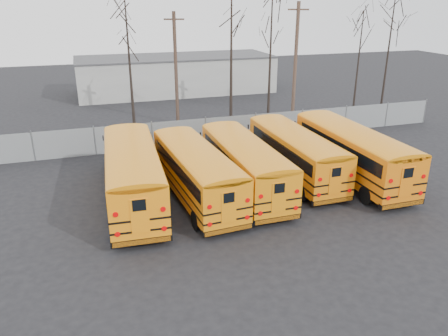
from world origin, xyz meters
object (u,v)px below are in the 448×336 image
object	(u,v)px
bus_a	(132,170)
bus_c	(243,161)
bus_e	(350,148)
utility_pole_right	(295,60)
bus_d	(294,150)
bus_b	(195,168)
utility_pole_left	(176,69)

from	to	relation	value
bus_a	bus_c	xyz separation A→B (m)	(6.16, -0.21, -0.13)
bus_e	utility_pole_right	size ratio (longest dim) A/B	1.14
bus_d	bus_b	bearing A→B (deg)	-169.87
utility_pole_right	bus_e	bearing A→B (deg)	-78.29
bus_a	utility_pole_right	world-z (taller)	utility_pole_right
bus_d	utility_pole_right	distance (m)	14.78
utility_pole_right	bus_c	bearing A→B (deg)	-101.20
bus_c	bus_e	xyz separation A→B (m)	(6.74, -0.22, 0.12)
bus_b	utility_pole_right	world-z (taller)	utility_pole_right
bus_a	utility_pole_right	distance (m)	21.33
bus_c	utility_pole_right	xyz separation A→B (m)	(9.91, 13.84, 3.41)
utility_pole_left	utility_pole_right	xyz separation A→B (m)	(10.50, -1.08, 0.38)
bus_a	bus_d	xyz separation A→B (m)	(9.75, 0.73, -0.15)
bus_b	utility_pole_left	bearing A→B (deg)	77.35
bus_b	bus_d	world-z (taller)	bus_b
bus_b	bus_c	bearing A→B (deg)	1.42
bus_d	utility_pole_right	xyz separation A→B (m)	(6.32, 12.90, 3.43)
bus_b	bus_d	bearing A→B (deg)	6.54
bus_d	bus_e	distance (m)	3.36
bus_a	utility_pole_right	size ratio (longest dim) A/B	1.15
bus_d	utility_pole_left	bearing A→B (deg)	106.10
bus_d	bus_e	xyz separation A→B (m)	(3.16, -1.15, 0.14)
bus_c	bus_d	world-z (taller)	bus_c
bus_a	utility_pole_right	xyz separation A→B (m)	(16.07, 13.63, 3.29)
bus_b	utility_pole_left	world-z (taller)	utility_pole_left
bus_e	utility_pole_left	bearing A→B (deg)	115.85
bus_c	bus_d	size ratio (longest dim) A/B	1.01
bus_a	utility_pole_left	distance (m)	16.00
bus_c	bus_b	bearing A→B (deg)	-174.72
bus_b	bus_c	distance (m)	2.88
bus_e	utility_pole_right	xyz separation A→B (m)	(3.17, 14.06, 3.30)
bus_c	utility_pole_left	xyz separation A→B (m)	(-0.59, 14.92, 3.03)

